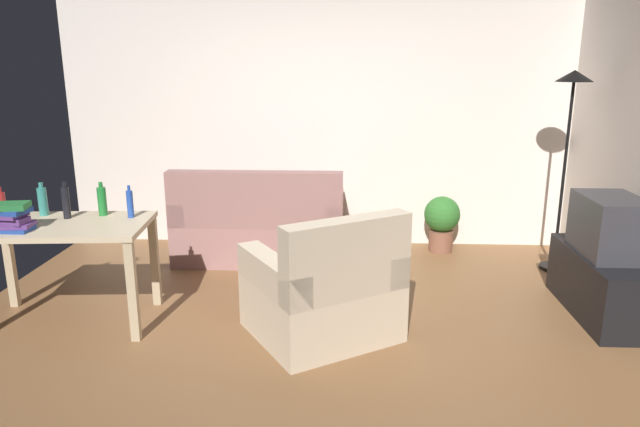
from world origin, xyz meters
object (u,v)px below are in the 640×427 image
object	(u,v)px
potted_plant	(442,220)
armchair	(325,293)
tv_stand	(602,284)
bottle_red	(1,206)
bottle_tall	(43,201)
couch	(260,228)
torchiere_lamp	(570,117)
tv	(610,226)
bottle_green	(102,201)
desk	(63,238)
bottle_blue	(130,204)
book_stack	(11,217)
bottle_dark	(66,202)

from	to	relation	value
potted_plant	armchair	size ratio (longest dim) A/B	0.47
tv_stand	bottle_red	world-z (taller)	bottle_red
potted_plant	bottle_tall	world-z (taller)	bottle_tall
bottle_tall	couch	bearing A→B (deg)	41.72
torchiere_lamp	potted_plant	bearing A→B (deg)	154.16
couch	bottle_tall	bearing A→B (deg)	41.72
couch	armchair	xyz separation A→B (m)	(0.69, -1.63, 0.01)
tv	bottle_green	distance (m)	3.78
tv_stand	bottle_red	distance (m)	4.49
desk	armchair	bearing A→B (deg)	-8.80
bottle_tall	bottle_blue	distance (m)	0.68
desk	bottle_red	bearing A→B (deg)	166.76
book_stack	bottle_blue	bearing A→B (deg)	29.60
couch	desk	distance (m)	1.94
bottle_tall	bottle_dark	bearing A→B (deg)	-19.84
potted_plant	armchair	world-z (taller)	armchair
bottle_tall	armchair	bearing A→B (deg)	-9.45
tv	bottle_green	xyz separation A→B (m)	(-3.77, -0.09, 0.17)
torchiere_lamp	armchair	distance (m)	2.78
potted_plant	book_stack	xyz separation A→B (m)	(-3.23, -2.01, 0.53)
torchiere_lamp	bottle_green	xyz separation A→B (m)	(-3.77, -1.09, -0.54)
tv	armchair	xyz separation A→B (m)	(-2.09, -0.47, -0.38)
bottle_blue	armchair	bearing A→B (deg)	-12.43
bottle_tall	book_stack	distance (m)	0.42
armchair	bottle_tall	distance (m)	2.22
tv	bottle_dark	xyz separation A→B (m)	(-4.00, -0.19, 0.18)
bottle_red	book_stack	size ratio (longest dim) A/B	0.88
tv_stand	torchiere_lamp	size ratio (longest dim) A/B	0.61
desk	couch	bearing A→B (deg)	46.60
bottle_red	couch	bearing A→B (deg)	40.64
couch	potted_plant	size ratio (longest dim) A/B	2.82
couch	bottle_blue	distance (m)	1.61
bottle_blue	desk	bearing A→B (deg)	-157.49
armchair	bottle_tall	bearing A→B (deg)	-41.55
bottle_red	bottle_dark	bearing A→B (deg)	8.99
potted_plant	bottle_blue	size ratio (longest dim) A/B	2.34
bottle_dark	book_stack	bearing A→B (deg)	-122.51
potted_plant	bottle_red	bearing A→B (deg)	-153.38
bottle_red	armchair	bearing A→B (deg)	-4.99
tv	bottle_red	bearing A→B (deg)	93.37
desk	potted_plant	bearing A→B (deg)	26.34
potted_plant	bottle_tall	size ratio (longest dim) A/B	2.28
desk	torchiere_lamp	bearing A→B (deg)	13.76
potted_plant	couch	bearing A→B (deg)	-170.18
torchiere_lamp	bottle_dark	xyz separation A→B (m)	(-4.00, -1.19, -0.53)
desk	bottle_green	distance (m)	0.39
tv	bottle_red	size ratio (longest dim) A/B	2.44
couch	torchiere_lamp	bearing A→B (deg)	176.64
potted_plant	torchiere_lamp	bearing A→B (deg)	-25.84
desk	bottle_tall	size ratio (longest dim) A/B	5.02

